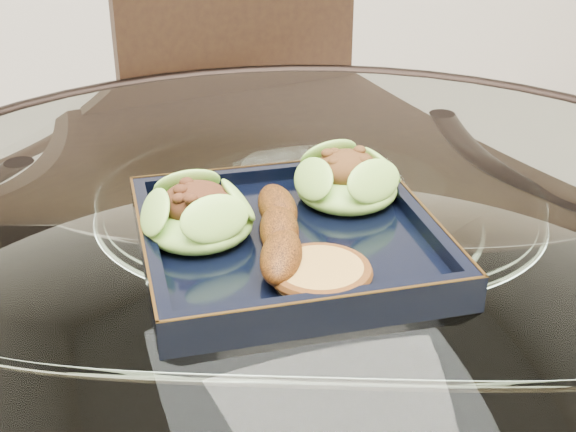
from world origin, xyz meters
name	(u,v)px	position (x,y,z in m)	size (l,w,h in m)	color
dining_table	(316,365)	(0.00, 0.00, 0.60)	(1.13, 1.13, 0.77)	white
dining_chair	(269,205)	(0.09, 0.48, 0.55)	(0.47, 0.47, 0.98)	black
navy_plate	(288,244)	(-0.04, -0.03, 0.77)	(0.27, 0.27, 0.02)	black
lettuce_wrap_left	(198,218)	(-0.12, -0.01, 0.80)	(0.10, 0.10, 0.04)	#5E922A
lettuce_wrap_right	(347,183)	(0.04, 0.02, 0.80)	(0.10, 0.10, 0.04)	#65A52F
roasted_plantain	(279,230)	(-0.06, -0.05, 0.80)	(0.17, 0.04, 0.03)	#5E2D09
crumb_patty	(320,274)	(-0.04, -0.12, 0.79)	(0.08, 0.08, 0.01)	#AA7F38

